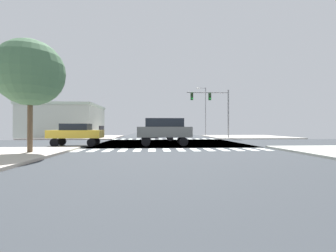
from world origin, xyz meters
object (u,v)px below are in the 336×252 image
(street_lamp, at_px, (204,107))
(sidewalk_tree, at_px, (30,73))
(sedan_farside_1, at_px, (157,131))
(suv_trailing_3, at_px, (164,129))
(bank_building, at_px, (65,121))
(traffic_signal_mast, at_px, (213,103))
(sedan_crossing_2, at_px, (76,133))
(suv_queued_2, at_px, (152,129))

(street_lamp, relative_size, sidewalk_tree, 1.34)
(sedan_farside_1, height_order, suv_trailing_3, suv_trailing_3)
(suv_trailing_3, bearing_deg, bank_building, 40.21)
(traffic_signal_mast, height_order, bank_building, traffic_signal_mast)
(street_lamp, bearing_deg, sidewalk_tree, -121.06)
(suv_trailing_3, bearing_deg, street_lamp, -21.39)
(bank_building, distance_m, suv_trailing_3, 23.91)
(sedan_farside_1, xyz_separation_m, sedan_crossing_2, (-6.95, -7.00, 0.00))
(sedan_farside_1, relative_size, suv_queued_2, 0.93)
(suv_queued_2, bearing_deg, suv_trailing_3, 94.76)
(bank_building, relative_size, sedan_farside_1, 2.86)
(sedan_crossing_2, height_order, suv_trailing_3, suv_trailing_3)
(street_lamp, bearing_deg, bank_building, -172.90)
(traffic_signal_mast, bearing_deg, bank_building, 162.49)
(sedan_crossing_2, height_order, suv_queued_2, suv_queued_2)
(sidewalk_tree, relative_size, sedan_crossing_2, 1.54)
(traffic_signal_mast, height_order, suv_trailing_3, traffic_signal_mast)
(bank_building, xyz_separation_m, sedan_crossing_2, (7.95, -18.24, -1.52))
(sedan_farside_1, bearing_deg, street_lamp, 148.13)
(street_lamp, relative_size, suv_trailing_3, 1.93)
(street_lamp, relative_size, bank_building, 0.72)
(suv_queued_2, distance_m, suv_trailing_3, 15.49)
(street_lamp, distance_m, bank_building, 24.04)
(traffic_signal_mast, bearing_deg, street_lamp, 83.60)
(sidewalk_tree, relative_size, sedan_farside_1, 1.54)
(traffic_signal_mast, relative_size, sedan_farside_1, 1.58)
(street_lamp, height_order, suv_trailing_3, street_lamp)
(suv_trailing_3, bearing_deg, sidewalk_tree, 126.50)
(sidewalk_tree, distance_m, sedan_crossing_2, 6.99)
(street_lamp, height_order, sidewalk_tree, street_lamp)
(traffic_signal_mast, xyz_separation_m, sidewalk_tree, (-15.22, -17.07, -0.26))
(traffic_signal_mast, relative_size, suv_trailing_3, 1.47)
(traffic_signal_mast, relative_size, sedan_crossing_2, 1.58)
(street_lamp, xyz_separation_m, sedan_farside_1, (-8.82, -14.19, -4.13))
(street_lamp, xyz_separation_m, sedan_crossing_2, (-15.77, -21.19, -4.13))
(traffic_signal_mast, height_order, suv_queued_2, traffic_signal_mast)
(street_lamp, bearing_deg, sedan_farside_1, -121.87)
(sedan_crossing_2, distance_m, suv_queued_2, 16.63)
(sedan_farside_1, distance_m, sedan_crossing_2, 9.86)
(suv_trailing_3, bearing_deg, sedan_farside_1, 4.27)
(bank_building, relative_size, sidewalk_tree, 1.85)
(traffic_signal_mast, xyz_separation_m, sedan_farside_1, (-7.69, -4.11, -3.86))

